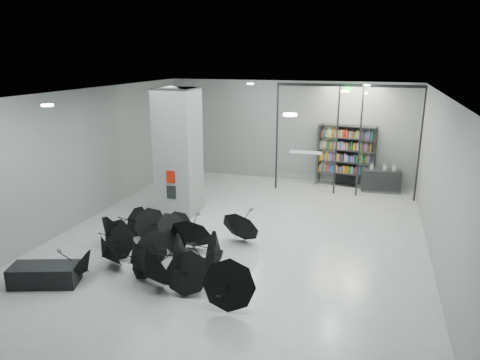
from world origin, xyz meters
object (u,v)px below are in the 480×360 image
(column, at_px, (178,152))
(bookshelf, at_px, (346,156))
(bench, at_px, (45,275))
(umbrella_cluster, at_px, (166,253))
(shop_counter, at_px, (381,180))

(column, relative_size, bookshelf, 1.68)
(column, relative_size, bench, 2.75)
(umbrella_cluster, bearing_deg, shop_counter, 57.88)
(umbrella_cluster, bearing_deg, bookshelf, 66.64)
(bench, xyz_separation_m, shop_counter, (7.13, 9.59, 0.19))
(bench, bearing_deg, umbrella_cluster, 18.97)
(shop_counter, bearing_deg, umbrella_cluster, -127.77)
(bookshelf, bearing_deg, bench, -110.41)
(bench, relative_size, shop_counter, 1.03)
(bench, height_order, umbrella_cluster, umbrella_cluster)
(column, bearing_deg, shop_counter, 34.60)
(column, distance_m, shop_counter, 7.75)
(bench, height_order, shop_counter, shop_counter)
(column, relative_size, umbrella_cluster, 0.77)
(shop_counter, height_order, umbrella_cluster, umbrella_cluster)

